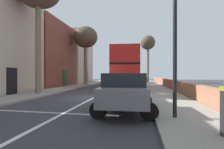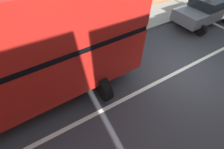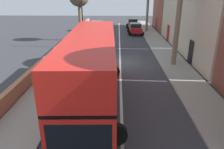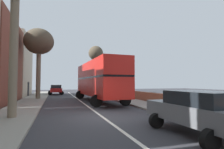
% 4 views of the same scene
% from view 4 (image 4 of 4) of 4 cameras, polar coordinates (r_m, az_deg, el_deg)
% --- Properties ---
extents(ground_plane, '(84.00, 84.00, 0.00)m').
position_cam_4_polar(ground_plane, '(10.35, -3.27, -13.64)').
color(ground_plane, '#333338').
extents(road_centre_line, '(0.16, 54.00, 0.01)m').
position_cam_4_polar(road_centre_line, '(10.35, -3.27, -13.62)').
color(road_centre_line, silver).
rests_on(road_centre_line, ground).
extents(sidewalk_left, '(2.60, 60.00, 0.12)m').
position_cam_4_polar(sidewalk_left, '(10.26, -31.54, -12.99)').
color(sidewalk_left, gray).
rests_on(sidewalk_left, ground).
extents(sidewalk_right, '(2.60, 60.00, 0.12)m').
position_cam_4_polar(sidewalk_right, '(12.51, 19.46, -11.31)').
color(sidewalk_right, gray).
rests_on(sidewalk_right, ground).
extents(boundary_wall_right, '(0.36, 54.00, 0.99)m').
position_cam_4_polar(boundary_wall_right, '(13.44, 24.74, -8.73)').
color(boundary_wall_right, '#9E6647').
rests_on(boundary_wall_right, ground).
extents(double_decker_bus, '(3.84, 11.42, 4.06)m').
position_cam_4_polar(double_decker_bus, '(18.18, -4.39, -1.48)').
color(double_decker_bus, red).
rests_on(double_decker_bus, ground).
extents(parked_car_grey_right_0, '(2.48, 4.41, 1.65)m').
position_cam_4_polar(parked_car_grey_right_0, '(7.38, 26.39, -10.37)').
color(parked_car_grey_right_0, slate).
rests_on(parked_car_grey_right_0, ground).
extents(parked_car_red_left_2, '(2.54, 4.08, 1.61)m').
position_cam_4_polar(parked_car_red_left_2, '(30.53, -17.94, -4.56)').
color(parked_car_red_left_2, '#AD1919').
rests_on(parked_car_red_left_2, ground).
extents(street_tree_right_1, '(2.75, 2.75, 8.84)m').
position_cam_4_polar(street_tree_right_1, '(33.35, -5.33, 6.49)').
color(street_tree_right_1, '#7A6B56').
rests_on(street_tree_right_1, sidewalk_right).
extents(street_tree_left_4, '(3.40, 3.40, 8.28)m').
position_cam_4_polar(street_tree_left_4, '(22.70, -22.80, 9.57)').
color(street_tree_left_4, '#7A6B56').
rests_on(street_tree_left_4, sidewalk_left).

